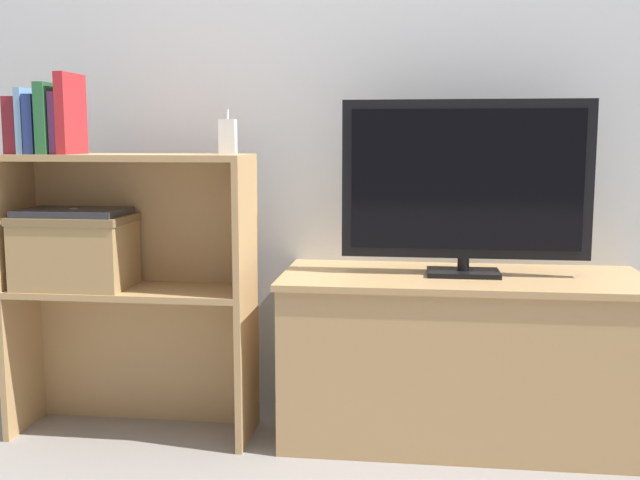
{
  "coord_description": "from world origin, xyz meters",
  "views": [
    {
      "loc": [
        0.28,
        -2.08,
        0.94
      ],
      "look_at": [
        0.0,
        0.13,
        0.64
      ],
      "focal_mm": 42.0,
      "sensor_mm": 36.0,
      "label": 1
    }
  ],
  "objects": [
    {
      "name": "ground_plane",
      "position": [
        0.0,
        0.0,
        0.0
      ],
      "size": [
        16.0,
        16.0,
        0.0
      ],
      "primitive_type": "plane",
      "color": "gray"
    },
    {
      "name": "wall_back",
      "position": [
        0.0,
        0.48,
        1.2
      ],
      "size": [
        10.0,
        0.05,
        2.4
      ],
      "color": "silver",
      "rests_on": "ground_plane"
    },
    {
      "name": "tv_stand",
      "position": [
        0.43,
        0.22,
        0.26
      ],
      "size": [
        1.12,
        0.47,
        0.52
      ],
      "color": "tan",
      "rests_on": "ground_plane"
    },
    {
      "name": "tv",
      "position": [
        0.43,
        0.22,
        0.81
      ],
      "size": [
        0.75,
        0.14,
        0.53
      ],
      "color": "black",
      "rests_on": "tv_stand"
    },
    {
      "name": "bookshelf_lower_tier",
      "position": [
        -0.6,
        0.18,
        0.29
      ],
      "size": [
        0.76,
        0.26,
        0.48
      ],
      "color": "tan",
      "rests_on": "ground_plane"
    },
    {
      "name": "bookshelf_upper_tier",
      "position": [
        -0.6,
        0.18,
        0.74
      ],
      "size": [
        0.76,
        0.26,
        0.42
      ],
      "color": "tan",
      "rests_on": "bookshelf_lower_tier"
    },
    {
      "name": "book_maroon",
      "position": [
        -0.93,
        0.1,
        0.98
      ],
      "size": [
        0.04,
        0.12,
        0.17
      ],
      "color": "maroon",
      "rests_on": "bookshelf_upper_tier"
    },
    {
      "name": "book_skyblue",
      "position": [
        -0.89,
        0.1,
        0.99
      ],
      "size": [
        0.02,
        0.14,
        0.2
      ],
      "color": "#709ECC",
      "rests_on": "bookshelf_upper_tier"
    },
    {
      "name": "book_navy",
      "position": [
        -0.86,
        0.1,
        0.98
      ],
      "size": [
        0.03,
        0.15,
        0.18
      ],
      "color": "navy",
      "rests_on": "bookshelf_upper_tier"
    },
    {
      "name": "book_forest",
      "position": [
        -0.82,
        0.1,
        1.0
      ],
      "size": [
        0.03,
        0.16,
        0.21
      ],
      "color": "#286638",
      "rests_on": "bookshelf_upper_tier"
    },
    {
      "name": "book_plum",
      "position": [
        -0.79,
        0.1,
        0.98
      ],
      "size": [
        0.02,
        0.13,
        0.19
      ],
      "color": "#6B2D66",
      "rests_on": "bookshelf_upper_tier"
    },
    {
      "name": "book_crimson",
      "position": [
        -0.76,
        0.1,
        1.01
      ],
      "size": [
        0.03,
        0.16,
        0.24
      ],
      "color": "#B22328",
      "rests_on": "bookshelf_upper_tier"
    },
    {
      "name": "baby_monitor",
      "position": [
        -0.28,
        0.13,
        0.95
      ],
      "size": [
        0.05,
        0.04,
        0.13
      ],
      "color": "white",
      "rests_on": "bookshelf_upper_tier"
    },
    {
      "name": "storage_basket_left",
      "position": [
        -0.77,
        0.12,
        0.6
      ],
      "size": [
        0.35,
        0.23,
        0.23
      ],
      "color": "tan",
      "rests_on": "bookshelf_lower_tier"
    },
    {
      "name": "laptop",
      "position": [
        -0.77,
        0.12,
        0.71
      ],
      "size": [
        0.32,
        0.21,
        0.02
      ],
      "color": "#2D2D33",
      "rests_on": "storage_basket_left"
    }
  ]
}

